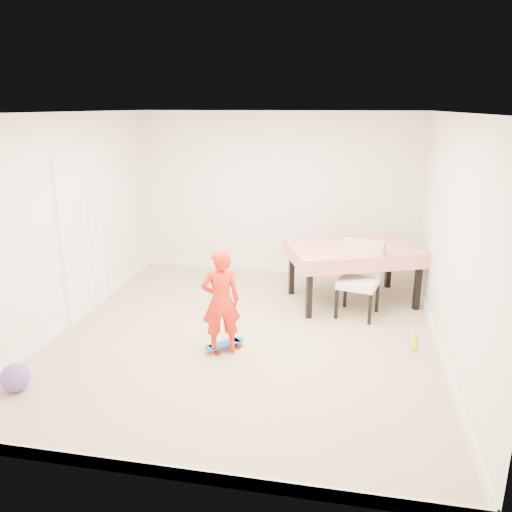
% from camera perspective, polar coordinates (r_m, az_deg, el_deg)
% --- Properties ---
extents(ground, '(5.00, 5.00, 0.00)m').
position_cam_1_polar(ground, '(6.13, -1.29, -9.02)').
color(ground, tan).
rests_on(ground, ground).
extents(ceiling, '(4.50, 5.00, 0.04)m').
position_cam_1_polar(ceiling, '(5.52, -1.47, 15.87)').
color(ceiling, white).
rests_on(ceiling, wall_back).
extents(wall_back, '(4.50, 0.04, 2.60)m').
position_cam_1_polar(wall_back, '(8.08, 2.36, 7.02)').
color(wall_back, silver).
rests_on(wall_back, ground).
extents(wall_front, '(4.50, 0.04, 2.60)m').
position_cam_1_polar(wall_front, '(3.42, -10.19, -7.04)').
color(wall_front, silver).
rests_on(wall_front, ground).
extents(wall_left, '(0.04, 5.00, 2.60)m').
position_cam_1_polar(wall_left, '(6.52, -20.95, 3.56)').
color(wall_left, silver).
rests_on(wall_left, ground).
extents(wall_right, '(0.04, 5.00, 2.60)m').
position_cam_1_polar(wall_right, '(5.66, 21.28, 1.65)').
color(wall_right, silver).
rests_on(wall_right, ground).
extents(door, '(0.11, 0.94, 2.11)m').
position_cam_1_polar(door, '(6.83, -19.36, 1.90)').
color(door, white).
rests_on(door, ground).
extents(baseboard_back, '(4.50, 0.02, 0.12)m').
position_cam_1_polar(baseboard_back, '(8.38, 2.27, -1.35)').
color(baseboard_back, white).
rests_on(baseboard_back, ground).
extents(baseboard_front, '(4.50, 0.02, 0.12)m').
position_cam_1_polar(baseboard_front, '(4.07, -9.28, -23.28)').
color(baseboard_front, white).
rests_on(baseboard_front, ground).
extents(baseboard_left, '(0.02, 5.00, 0.12)m').
position_cam_1_polar(baseboard_left, '(6.89, -19.95, -6.51)').
color(baseboard_left, white).
rests_on(baseboard_left, ground).
extents(baseboard_right, '(0.02, 5.00, 0.12)m').
position_cam_1_polar(baseboard_right, '(6.09, 20.13, -9.70)').
color(baseboard_right, white).
rests_on(baseboard_right, ground).
extents(dining_table, '(2.00, 1.64, 0.81)m').
position_cam_1_polar(dining_table, '(7.12, 10.95, -2.05)').
color(dining_table, red).
rests_on(dining_table, ground).
extents(dining_chair, '(0.67, 0.73, 0.98)m').
position_cam_1_polar(dining_chair, '(6.63, 11.62, -2.73)').
color(dining_chair, silver).
rests_on(dining_chair, ground).
extents(skateboard, '(0.49, 0.49, 0.08)m').
position_cam_1_polar(skateboard, '(5.79, -3.62, -10.26)').
color(skateboard, blue).
rests_on(skateboard, ground).
extents(child, '(0.50, 0.42, 1.18)m').
position_cam_1_polar(child, '(5.49, -4.03, -5.52)').
color(child, red).
rests_on(child, ground).
extents(balloon, '(0.28, 0.28, 0.28)m').
position_cam_1_polar(balloon, '(5.50, -25.80, -12.41)').
color(balloon, '#7247AC').
rests_on(balloon, ground).
extents(foam_toy, '(0.08, 0.40, 0.06)m').
position_cam_1_polar(foam_toy, '(6.16, 17.57, -9.39)').
color(foam_toy, gold).
rests_on(foam_toy, ground).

